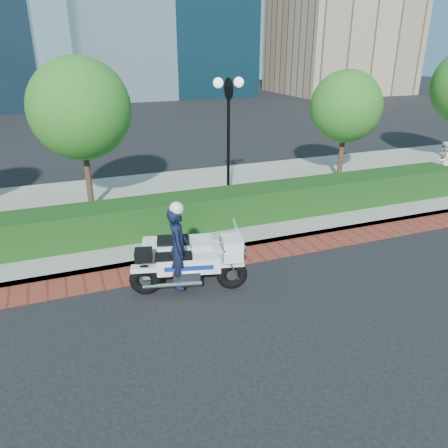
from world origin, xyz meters
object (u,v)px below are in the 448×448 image
object	(u,v)px
lamppost	(228,122)
pedestrian	(442,160)
tree_c	(346,107)
tree_b	(80,109)
police_motorcycle	(183,255)

from	to	relation	value
lamppost	pedestrian	distance (m)	9.55
tree_c	pedestrian	distance (m)	4.66
tree_b	pedestrian	world-z (taller)	tree_b
tree_b	police_motorcycle	bearing A→B (deg)	-74.84
tree_b	police_motorcycle	world-z (taller)	tree_b
lamppost	tree_c	world-z (taller)	tree_c
police_motorcycle	tree_c	bearing A→B (deg)	48.60
lamppost	tree_c	xyz separation A→B (m)	(5.50, 1.30, 0.09)
pedestrian	tree_b	bearing A→B (deg)	-26.66
lamppost	tree_b	xyz separation A→B (m)	(-4.50, 1.30, 0.48)
tree_c	pedestrian	world-z (taller)	tree_c
lamppost	tree_c	bearing A→B (deg)	13.30
tree_b	pedestrian	bearing A→B (deg)	-6.60
lamppost	tree_c	size ratio (longest dim) A/B	0.98
tree_c	pedestrian	xyz separation A→B (m)	(3.82, -1.60, -2.13)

